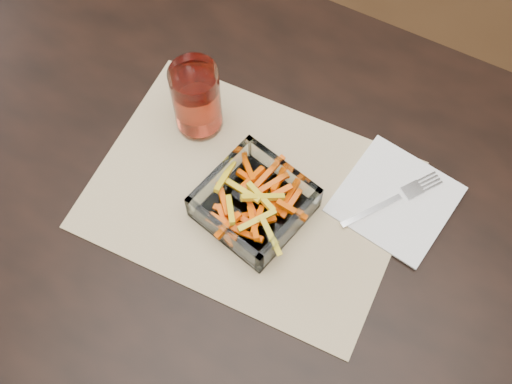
# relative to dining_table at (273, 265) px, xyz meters

# --- Properties ---
(dining_table) EXTENTS (1.60, 0.90, 0.75)m
(dining_table) POSITION_rel_dining_table_xyz_m (0.00, 0.00, 0.00)
(dining_table) COLOR black
(dining_table) RESTS_ON ground
(placemat) EXTENTS (0.46, 0.35, 0.00)m
(placemat) POSITION_rel_dining_table_xyz_m (-0.07, 0.05, 0.09)
(placemat) COLOR tan
(placemat) RESTS_ON dining_table
(glass_bowl) EXTENTS (0.17, 0.17, 0.05)m
(glass_bowl) POSITION_rel_dining_table_xyz_m (-0.05, 0.03, 0.11)
(glass_bowl) COLOR white
(glass_bowl) RESTS_ON placemat
(tumbler) EXTENTS (0.07, 0.07, 0.13)m
(tumbler) POSITION_rel_dining_table_xyz_m (-0.20, 0.13, 0.15)
(tumbler) COLOR white
(tumbler) RESTS_ON placemat
(napkin) EXTENTS (0.18, 0.18, 0.00)m
(napkin) POSITION_rel_dining_table_xyz_m (0.13, 0.14, 0.09)
(napkin) COLOR white
(napkin) RESTS_ON placemat
(fork) EXTENTS (0.11, 0.15, 0.00)m
(fork) POSITION_rel_dining_table_xyz_m (0.12, 0.14, 0.10)
(fork) COLOR silver
(fork) RESTS_ON napkin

